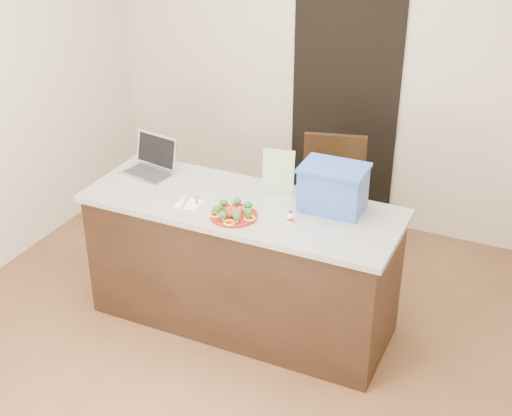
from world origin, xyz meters
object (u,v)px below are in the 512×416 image
at_px(laptop, 152,162).
at_px(chair, 328,196).
at_px(yogurt_bottle, 290,218).
at_px(blue_box, 333,188).
at_px(napkin, 189,204).
at_px(plate, 234,215).
at_px(island, 242,263).

xyz_separation_m(laptop, chair, (1.04, 0.76, -0.39)).
relative_size(yogurt_bottle, blue_box, 0.19).
bearing_deg(yogurt_bottle, laptop, 166.57).
distance_m(napkin, laptop, 0.58).
bearing_deg(plate, blue_box, 34.54).
relative_size(plate, yogurt_bottle, 3.75).
relative_size(island, blue_box, 5.04).
bearing_deg(chair, plate, -116.94).
bearing_deg(laptop, yogurt_bottle, -3.71).
height_order(napkin, yogurt_bottle, yogurt_bottle).
distance_m(plate, laptop, 0.88).
distance_m(island, laptop, 0.94).
height_order(yogurt_bottle, chair, chair).
xyz_separation_m(island, yogurt_bottle, (0.38, -0.10, 0.49)).
distance_m(plate, napkin, 0.33).
distance_m(plate, yogurt_bottle, 0.35).
height_order(island, plate, plate).
relative_size(yogurt_bottle, chair, 0.08).
height_order(plate, yogurt_bottle, yogurt_bottle).
relative_size(island, plate, 7.00).
distance_m(island, napkin, 0.57).
height_order(napkin, blue_box, blue_box).
bearing_deg(napkin, island, 27.67).
bearing_deg(napkin, blue_box, 20.97).
bearing_deg(blue_box, plate, -146.43).
distance_m(blue_box, chair, 0.94).
bearing_deg(napkin, yogurt_bottle, 4.25).
height_order(laptop, chair, laptop).
relative_size(laptop, chair, 0.37).
bearing_deg(chair, napkin, -132.73).
xyz_separation_m(yogurt_bottle, blue_box, (0.17, 0.27, 0.12)).
relative_size(plate, chair, 0.28).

